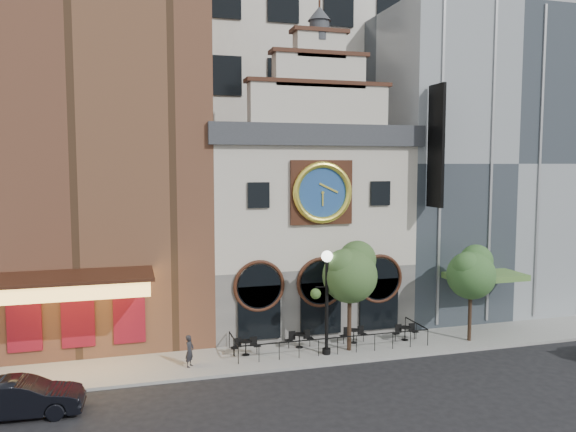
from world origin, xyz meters
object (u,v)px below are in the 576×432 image
Objects in this scene: car_left at (22,398)px; lamppost at (327,290)px; tree_right at (472,271)px; bistro_2 at (354,335)px; tree_left at (350,271)px; pedestrian at (190,351)px; bistro_0 at (246,346)px; bistro_1 at (299,339)px; bistro_3 at (405,332)px.

car_left is 14.78m from lamppost.
tree_right is at bearing 5.60° from lamppost.
tree_right is at bearing -11.47° from bistro_2.
tree_left is 7.21m from tree_right.
lamppost reaches higher than pedestrian.
bistro_0 and bistro_1 have the same top height.
pedestrian is 16.07m from tree_right.
car_left is 2.96× the size of pedestrian.
bistro_2 is 9.30m from pedestrian.
bistro_1 is 0.34× the size of car_left.
bistro_0 is at bearing 172.16° from lamppost.
car_left reaches higher than bistro_0.
bistro_1 is 1.00× the size of bistro_2.
bistro_2 is at bearing 37.94° from lamppost.
tree_right reaches higher than car_left.
car_left is at bearing -161.15° from lamppost.
bistro_2 is 4.03m from tree_left.
bistro_0 is at bearing -63.99° from car_left.
lamppost is at bearing -168.90° from bistro_3.
tree_right is (3.54, -1.01, 3.51)m from bistro_3.
tree_right is at bearing -15.87° from bistro_3.
bistro_0 is at bearing -179.94° from bistro_3.
bistro_0 and bistro_2 have the same top height.
bistro_0 is 13.27m from tree_right.
car_left is 16.41m from tree_left.
bistro_0 is at bearing -41.41° from pedestrian.
pedestrian reaches higher than bistro_1.
tree_left is at bearing -74.19° from car_left.
bistro_2 is 1.00× the size of pedestrian.
bistro_2 and bistro_3 have the same top height.
tree_left is at bearing -56.56° from pedestrian.
bistro_3 is at bearing 0.06° from bistro_0.
bistro_3 is at bearing 16.75° from lamppost.
tree_left is at bearing 177.53° from tree_right.
pedestrian reaches higher than bistro_3.
tree_left is at bearing -122.52° from bistro_2.
bistro_2 is at bearing 168.53° from tree_right.
car_left is (-13.07, -4.72, 0.16)m from bistro_1.
lamppost is at bearing -52.84° from bistro_1.
car_left is at bearing -160.15° from bistro_1.
bistro_3 is (9.22, 0.01, 0.00)m from bistro_0.
bistro_3 is 0.29× the size of tree_right.
bistro_1 is (3.06, 0.41, 0.00)m from bistro_0.
pedestrian is at bearing -167.89° from bistro_1.
bistro_1 and bistro_3 have the same top height.
bistro_2 is 0.29× the size of tree_right.
pedestrian is (-9.21, -1.22, 0.33)m from bistro_2.
lamppost is (14.13, 3.31, 2.78)m from car_left.
lamppost is 1.01× the size of tree_right.
bistro_2 is at bearing -71.32° from car_left.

